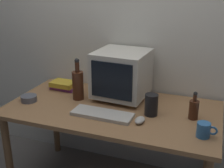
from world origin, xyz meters
TOP-DOWN VIEW (x-y plane):
  - back_wall at (0.00, 0.46)m, footprint 4.00×0.08m
  - desk at (0.00, 0.00)m, footprint 1.51×0.79m
  - crt_monitor at (0.01, 0.20)m, footprint 0.40×0.41m
  - keyboard at (-0.01, -0.15)m, footprint 0.42×0.16m
  - computer_mouse at (0.25, -0.16)m, footprint 0.07×0.11m
  - bottle_tall at (-0.30, 0.06)m, footprint 0.09×0.09m
  - bottle_short at (0.57, 0.02)m, footprint 0.06×0.06m
  - book_stack at (-0.51, 0.20)m, footprint 0.22×0.15m
  - mug at (0.65, -0.20)m, footprint 0.12×0.08m
  - cd_spindle at (-0.63, -0.11)m, footprint 0.12×0.12m
  - metal_canister at (0.29, -0.02)m, footprint 0.09×0.09m

SIDE VIEW (x-z plane):
  - desk at x=0.00m, z-range 0.28..1.00m
  - keyboard at x=-0.01m, z-range 0.72..0.74m
  - computer_mouse at x=0.25m, z-range 0.72..0.76m
  - cd_spindle at x=-0.63m, z-range 0.72..0.77m
  - book_stack at x=-0.51m, z-range 0.72..0.79m
  - mug at x=0.65m, z-range 0.72..0.81m
  - bottle_short at x=0.57m, z-range 0.70..0.89m
  - metal_canister at x=0.29m, z-range 0.72..0.87m
  - bottle_tall at x=-0.30m, z-range 0.68..1.00m
  - crt_monitor at x=0.01m, z-range 0.73..1.10m
  - back_wall at x=0.00m, z-range 0.00..2.50m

